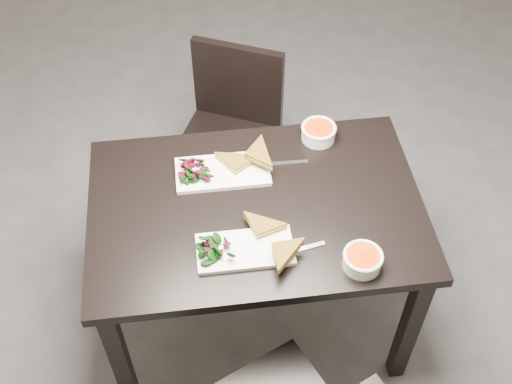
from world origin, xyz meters
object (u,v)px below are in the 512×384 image
at_px(plate_near, 245,250).
at_px(plate_far, 223,172).
at_px(table, 256,222).
at_px(soup_bowl_near, 363,259).
at_px(soup_bowl_far, 319,132).
at_px(chair_far, 231,126).

distance_m(plate_near, plate_far, 0.37).
bearing_deg(plate_near, plate_far, 96.49).
xyz_separation_m(table, soup_bowl_near, (0.31, -0.30, 0.13)).
distance_m(plate_near, soup_bowl_far, 0.62).
xyz_separation_m(table, chair_far, (-0.03, 0.71, -0.17)).
relative_size(chair_far, plate_far, 2.44).
bearing_deg(soup_bowl_near, soup_bowl_far, 92.63).
bearing_deg(soup_bowl_near, plate_near, 164.17).
bearing_deg(plate_near, soup_bowl_far, 55.59).
xyz_separation_m(plate_near, soup_bowl_near, (0.38, -0.11, 0.03)).
xyz_separation_m(table, plate_far, (-0.10, 0.17, 0.11)).
xyz_separation_m(soup_bowl_near, plate_far, (-0.42, 0.47, -0.03)).
bearing_deg(plate_far, soup_bowl_near, -48.55).
bearing_deg(chair_far, plate_near, -67.62).
distance_m(table, soup_bowl_far, 0.44).
bearing_deg(soup_bowl_near, plate_far, 131.45).
xyz_separation_m(plate_near, soup_bowl_far, (0.35, 0.51, 0.03)).
height_order(plate_near, plate_far, plate_far).
xyz_separation_m(table, soup_bowl_far, (0.29, 0.31, 0.13)).
bearing_deg(soup_bowl_far, chair_far, 127.82).
distance_m(table, soup_bowl_near, 0.46).
distance_m(table, chair_far, 0.73).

